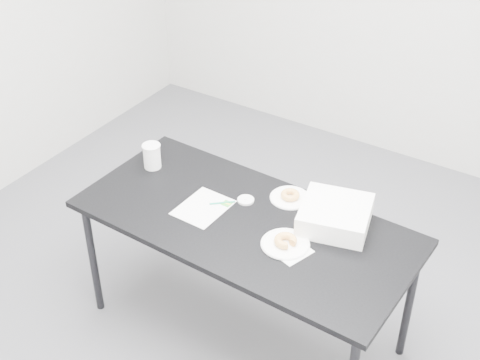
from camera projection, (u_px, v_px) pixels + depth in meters
The scene contains 13 objects.
floor at pixel (235, 299), 3.86m from camera, with size 4.00×4.00×0.00m, color #4E4E53.
table at pixel (245, 229), 3.27m from camera, with size 1.69×0.84×0.76m.
scorecard at pixel (203, 207), 3.32m from camera, with size 0.22×0.28×0.00m, color white.
logo_patch at pixel (227, 204), 3.34m from camera, with size 0.04×0.04×0.00m, color green.
pen at pixel (222, 203), 3.34m from camera, with size 0.01×0.01×0.13m, color #0C8D67.
napkin at pixel (290, 250), 3.05m from camera, with size 0.16×0.16×0.00m, color white.
plate_near at pixel (285, 244), 3.08m from camera, with size 0.23×0.23×0.01m, color white.
donut_near at pixel (285, 241), 3.07m from camera, with size 0.11×0.11×0.04m, color #D28842.
plate_far at pixel (290, 198), 3.38m from camera, with size 0.21×0.21×0.01m, color white.
donut_far at pixel (290, 195), 3.37m from camera, with size 0.10×0.10×0.03m, color #D28842.
coffee_cup at pixel (152, 156), 3.58m from camera, with size 0.09×0.09×0.14m, color white.
cup_lid at pixel (246, 200), 3.36m from camera, with size 0.08×0.08×0.01m, color white.
bakery_box at pixel (335, 215), 3.18m from camera, with size 0.32×0.32×0.11m, color white.
Camera 1 is at (1.51, -2.32, 2.77)m, focal length 50.00 mm.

